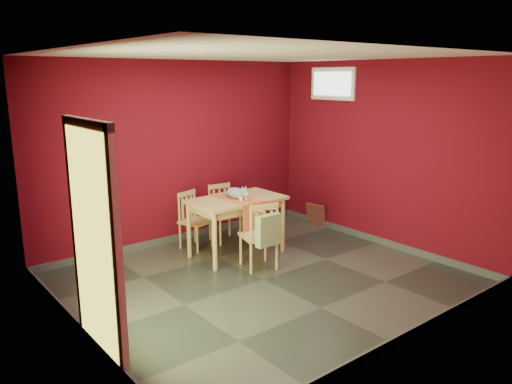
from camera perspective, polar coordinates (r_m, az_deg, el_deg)
ground at (r=6.29m, az=0.81°, el=-9.97°), size 4.50×4.50×0.00m
room_shell at (r=6.27m, az=0.81°, el=-9.55°), size 4.50×4.50×4.50m
doorway at (r=4.52m, az=-18.11°, el=-4.84°), size 0.06×1.01×2.13m
window at (r=8.05m, az=8.73°, el=12.13°), size 0.05×0.90×0.50m
outlet_plate at (r=8.62m, az=0.59°, el=-1.45°), size 0.08×0.02×0.12m
dining_table at (r=6.94m, az=-2.24°, el=-1.52°), size 1.31×0.77×0.82m
table_runner at (r=6.82m, az=-1.58°, el=-1.42°), size 0.39×0.80×0.40m
chair_far_left at (r=7.35m, az=-7.12°, el=-3.11°), size 0.48×0.48×0.83m
chair_far_right at (r=7.63m, az=-3.72°, el=-2.31°), size 0.45×0.45×0.86m
chair_near at (r=6.48m, az=0.45°, el=-4.90°), size 0.52×0.52×0.90m
tote_bag at (r=6.27m, az=1.41°, el=-4.37°), size 0.34×0.20×0.47m
cat at (r=6.87m, az=-2.27°, el=0.11°), size 0.24×0.43×0.21m
picture_frame at (r=8.49m, az=6.92°, el=-2.56°), size 0.18×0.39×0.37m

